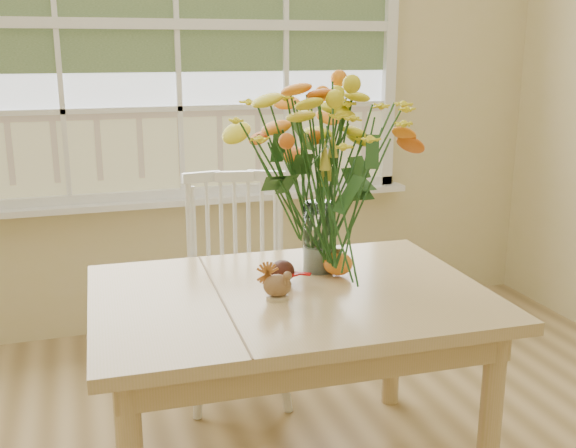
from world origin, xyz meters
name	(u,v)px	position (x,y,z in m)	size (l,w,h in m)	color
wall_back	(177,67)	(0.00, 2.25, 1.35)	(4.00, 0.02, 2.70)	beige
window	(177,28)	(0.00, 2.21, 1.53)	(2.42, 0.12, 1.74)	silver
dining_table	(290,317)	(0.12, 0.81, 0.59)	(1.29, 0.94, 0.68)	tan
windsor_chair	(237,275)	(0.10, 1.48, 0.52)	(0.49, 0.48, 0.92)	white
flower_vase	(319,168)	(0.28, 0.98, 1.04)	(0.51, 0.51, 0.61)	white
pumpkin	(338,265)	(0.32, 0.90, 0.72)	(0.10, 0.10, 0.08)	orange
turkey_figurine	(277,286)	(0.06, 0.75, 0.72)	(0.10, 0.08, 0.11)	#CCB78C
dark_gourd	(282,272)	(0.12, 0.89, 0.71)	(0.13, 0.09, 0.07)	#38160F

